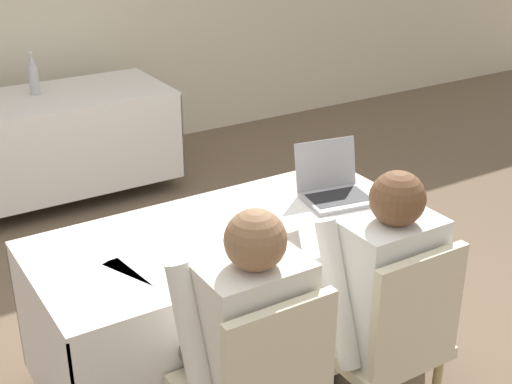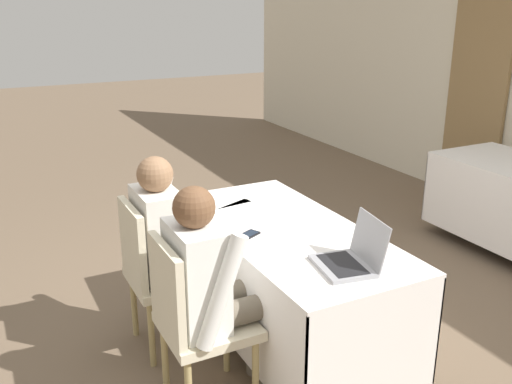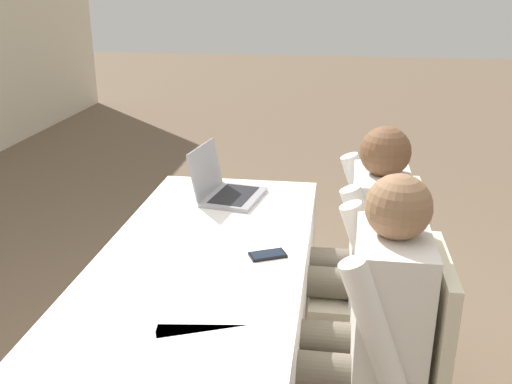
# 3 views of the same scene
# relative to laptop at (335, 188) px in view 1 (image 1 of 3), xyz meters

# --- Properties ---
(ground_plane) EXTENTS (24.00, 24.00, 0.00)m
(ground_plane) POSITION_rel_laptop_xyz_m (-0.56, -0.03, -0.78)
(ground_plane) COLOR brown
(conference_table_near) EXTENTS (1.68, 0.78, 0.73)m
(conference_table_near) POSITION_rel_laptop_xyz_m (-0.56, -0.03, -0.22)
(conference_table_near) COLOR white
(conference_table_near) RESTS_ON ground_plane
(conference_table_far) EXTENTS (1.68, 0.78, 0.73)m
(conference_table_far) POSITION_rel_laptop_xyz_m (-0.68, 2.30, -0.22)
(conference_table_far) COLOR white
(conference_table_far) RESTS_ON ground_plane
(laptop) EXTENTS (0.35, 0.33, 0.24)m
(laptop) POSITION_rel_laptop_xyz_m (0.00, 0.00, 0.00)
(laptop) COLOR #99999E
(laptop) RESTS_ON conference_table_near
(cell_phone) EXTENTS (0.12, 0.15, 0.01)m
(cell_phone) POSITION_rel_laptop_xyz_m (-0.57, -0.27, -0.04)
(cell_phone) COLOR black
(cell_phone) RESTS_ON conference_table_near
(paper_beside_laptop) EXTENTS (0.25, 0.32, 0.00)m
(paper_beside_laptop) POSITION_rel_laptop_xyz_m (-0.77, 0.01, -0.05)
(paper_beside_laptop) COLOR white
(paper_beside_laptop) RESTS_ON conference_table_near
(paper_centre_table) EXTENTS (0.25, 0.32, 0.00)m
(paper_centre_table) POSITION_rel_laptop_xyz_m (-1.15, -0.16, -0.05)
(paper_centre_table) COLOR white
(paper_centre_table) RESTS_ON conference_table_near
(paper_left_edge) EXTENTS (0.31, 0.35, 0.00)m
(paper_left_edge) POSITION_rel_laptop_xyz_m (-0.98, -0.12, -0.05)
(paper_left_edge) COLOR white
(paper_left_edge) RESTS_ON conference_table_near
(water_bottle) EXTENTS (0.06, 0.06, 0.29)m
(water_bottle) POSITION_rel_laptop_xyz_m (-0.70, 2.39, 0.09)
(water_bottle) COLOR #B7B7C1
(water_bottle) RESTS_ON conference_table_far
(chair_near_right) EXTENTS (0.44, 0.44, 0.91)m
(chair_near_right) POSITION_rel_laptop_xyz_m (-0.27, -0.72, -0.28)
(chair_near_right) COLOR tan
(chair_near_right) RESTS_ON ground_plane
(person_checkered_shirt) EXTENTS (0.50, 0.52, 1.17)m
(person_checkered_shirt) POSITION_rel_laptop_xyz_m (-0.86, -0.62, -0.12)
(person_checkered_shirt) COLOR #665B4C
(person_checkered_shirt) RESTS_ON ground_plane
(person_white_shirt) EXTENTS (0.50, 0.52, 1.17)m
(person_white_shirt) POSITION_rel_laptop_xyz_m (-0.27, -0.62, -0.12)
(person_white_shirt) COLOR #665B4C
(person_white_shirt) RESTS_ON ground_plane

